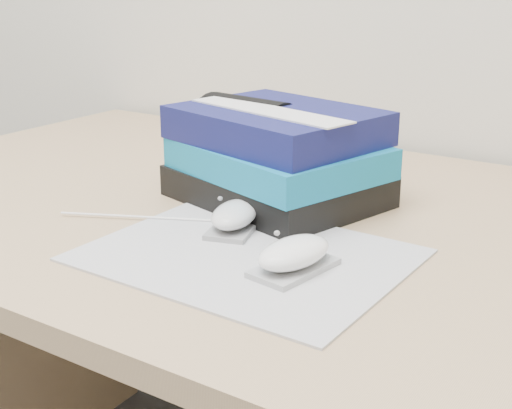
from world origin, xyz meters
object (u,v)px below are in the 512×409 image
Objects in this scene: mouse_rear at (235,217)px; book_stack at (277,156)px; desk at (364,362)px; mouse_front at (294,255)px; pouch at (246,144)px.

book_stack reaches higher than mouse_rear.
desk is 14.93× the size of mouse_front.
mouse_front is at bearing -86.58° from desk.
mouse_rear is at bearing 151.29° from mouse_front.
desk is at bearing 93.42° from mouse_front.
book_stack reaches higher than desk.
desk is 10.45× the size of pouch.
pouch is (-0.22, 0.24, 0.04)m from mouse_front.
mouse_rear is 0.33× the size of book_stack.
mouse_front is at bearing -28.71° from mouse_rear.
mouse_rear is 0.99× the size of mouse_front.
book_stack is at bearing -24.06° from pouch.
mouse_rear is 0.69× the size of pouch.
mouse_front is at bearing -54.23° from book_stack.
book_stack is (-0.13, -0.03, 0.30)m from desk.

